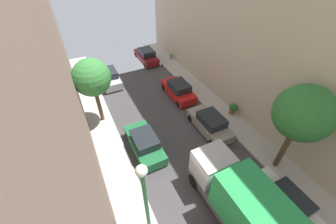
# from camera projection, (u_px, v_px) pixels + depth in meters

# --- Properties ---
(ground) EXTENTS (32.00, 32.00, 0.00)m
(ground) POSITION_uv_depth(u_px,v_px,m) (210.00, 183.00, 13.29)
(ground) COLOR #423F42
(sidewalk_left) EXTENTS (2.00, 44.00, 0.15)m
(sidewalk_left) POSITION_uv_depth(u_px,v_px,m) (136.00, 219.00, 11.55)
(sidewalk_left) COLOR #B7B2A8
(sidewalk_left) RESTS_ON ground
(sidewalk_right) EXTENTS (2.00, 44.00, 0.15)m
(sidewalk_right) POSITION_uv_depth(u_px,v_px,m) (268.00, 155.00, 14.92)
(sidewalk_right) COLOR #B7B2A8
(sidewalk_right) RESTS_ON ground
(parked_car_left_2) EXTENTS (1.78, 4.20, 1.57)m
(parked_car_left_2) POSITION_uv_depth(u_px,v_px,m) (145.00, 143.00, 14.90)
(parked_car_left_2) COLOR #1E6638
(parked_car_left_2) RESTS_ON ground
(parked_car_left_3) EXTENTS (1.78, 4.20, 1.57)m
(parked_car_left_3) POSITION_uv_depth(u_px,v_px,m) (109.00, 77.00, 21.86)
(parked_car_left_3) COLOR silver
(parked_car_left_3) RESTS_ON ground
(parked_car_right_1) EXTENTS (1.78, 4.20, 1.57)m
(parked_car_right_1) POSITION_uv_depth(u_px,v_px,m) (285.00, 203.00, 11.58)
(parked_car_right_1) COLOR white
(parked_car_right_1) RESTS_ON ground
(parked_car_right_2) EXTENTS (1.78, 4.20, 1.57)m
(parked_car_right_2) POSITION_uv_depth(u_px,v_px,m) (210.00, 124.00, 16.47)
(parked_car_right_2) COLOR gray
(parked_car_right_2) RESTS_ON ground
(parked_car_right_3) EXTENTS (1.78, 4.20, 1.57)m
(parked_car_right_3) POSITION_uv_depth(u_px,v_px,m) (178.00, 90.00, 20.04)
(parked_car_right_3) COLOR red
(parked_car_right_3) RESTS_ON ground
(parked_car_right_4) EXTENTS (1.78, 4.20, 1.57)m
(parked_car_right_4) POSITION_uv_depth(u_px,v_px,m) (146.00, 56.00, 25.71)
(parked_car_right_4) COLOR maroon
(parked_car_right_4) RESTS_ON ground
(delivery_truck) EXTENTS (2.26, 6.60, 3.38)m
(delivery_truck) POSITION_uv_depth(u_px,v_px,m) (243.00, 204.00, 10.47)
(delivery_truck) COLOR #4C4C51
(delivery_truck) RESTS_ON ground
(street_tree_0) EXTENTS (2.80, 2.80, 5.47)m
(street_tree_0) POSITION_uv_depth(u_px,v_px,m) (92.00, 78.00, 15.11)
(street_tree_0) COLOR brown
(street_tree_0) RESTS_ON sidewalk_left
(street_tree_1) EXTENTS (3.18, 3.18, 6.21)m
(street_tree_1) POSITION_uv_depth(u_px,v_px,m) (303.00, 114.00, 11.24)
(street_tree_1) COLOR brown
(street_tree_1) RESTS_ON sidewalk_right
(potted_plant_0) EXTENTS (0.66, 0.66, 1.02)m
(potted_plant_0) POSITION_uv_depth(u_px,v_px,m) (233.00, 108.00, 17.93)
(potted_plant_0) COLOR brown
(potted_plant_0) RESTS_ON sidewalk_right
(potted_plant_2) EXTENTS (0.40, 0.40, 0.72)m
(potted_plant_2) POSITION_uv_depth(u_px,v_px,m) (171.00, 57.00, 25.95)
(potted_plant_2) COLOR #B2A899
(potted_plant_2) RESTS_ON sidewalk_right
(lamp_post) EXTENTS (0.44, 0.44, 6.18)m
(lamp_post) POSITION_uv_depth(u_px,v_px,m) (146.00, 199.00, 8.20)
(lamp_post) COLOR #26723F
(lamp_post) RESTS_ON sidewalk_left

